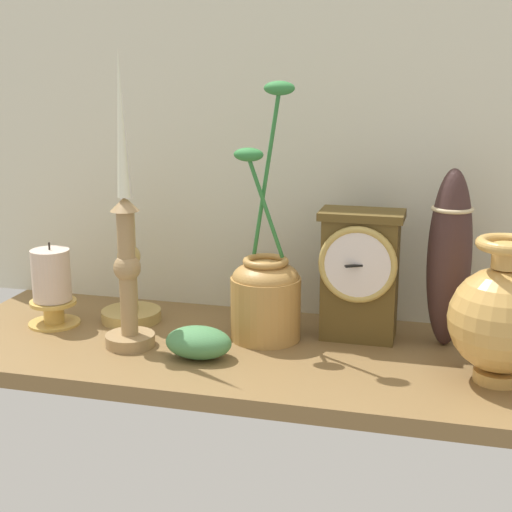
% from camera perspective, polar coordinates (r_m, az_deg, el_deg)
% --- Properties ---
extents(ground_plane, '(1.00, 0.36, 0.02)m').
position_cam_1_polar(ground_plane, '(1.14, 0.59, -7.46)').
color(ground_plane, brown).
extents(back_wall, '(1.20, 0.02, 0.65)m').
position_cam_1_polar(back_wall, '(1.24, 2.75, 10.34)').
color(back_wall, beige).
rests_on(back_wall, ground_plane).
extents(mantel_clock, '(0.12, 0.09, 0.20)m').
position_cam_1_polar(mantel_clock, '(1.15, 7.80, -1.30)').
color(mantel_clock, brown).
rests_on(mantel_clock, ground_plane).
extents(candlestick_tall_left, '(0.10, 0.10, 0.37)m').
position_cam_1_polar(candlestick_tall_left, '(1.24, -9.50, -0.48)').
color(candlestick_tall_left, tan).
rests_on(candlestick_tall_left, ground_plane).
extents(candlestick_tall_center, '(0.07, 0.07, 0.43)m').
position_cam_1_polar(candlestick_tall_center, '(1.12, -9.68, -0.24)').
color(candlestick_tall_center, '#9F7E52').
rests_on(candlestick_tall_center, ground_plane).
extents(brass_vase_bulbous, '(0.14, 0.14, 0.19)m').
position_cam_1_polar(brass_vase_bulbous, '(1.04, 17.98, -4.42)').
color(brass_vase_bulbous, tan).
rests_on(brass_vase_bulbous, ground_plane).
extents(brass_vase_jar, '(0.11, 0.11, 0.39)m').
position_cam_1_polar(brass_vase_jar, '(1.15, 0.72, -2.70)').
color(brass_vase_jar, '#B48444').
rests_on(brass_vase_jar, ground_plane).
extents(pillar_candle_front, '(0.08, 0.08, 0.14)m').
position_cam_1_polar(pillar_candle_front, '(1.26, -15.06, -2.22)').
color(pillar_candle_front, gold).
rests_on(pillar_candle_front, ground_plane).
extents(tall_ceramic_vase, '(0.06, 0.06, 0.27)m').
position_cam_1_polar(tall_ceramic_vase, '(1.14, 14.31, -0.14)').
color(tall_ceramic_vase, '#3B2624').
rests_on(tall_ceramic_vase, ground_plane).
extents(ivy_sprig, '(0.10, 0.07, 0.05)m').
position_cam_1_polar(ivy_sprig, '(1.09, -4.34, -6.49)').
color(ivy_sprig, '#49864F').
rests_on(ivy_sprig, ground_plane).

